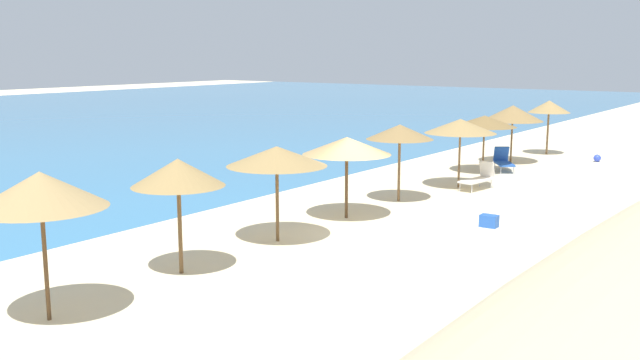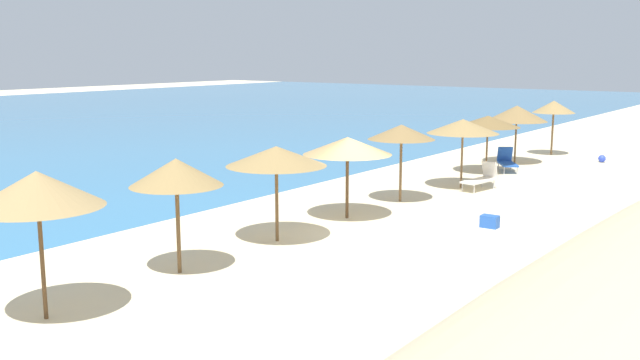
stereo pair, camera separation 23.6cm
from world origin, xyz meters
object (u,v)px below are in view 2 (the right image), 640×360
object	(u,v)px
beach_umbrella_2	(37,189)
cooler_box	(490,221)
beach_umbrella_4	(276,156)
beach_umbrella_7	(463,126)
beach_umbrella_6	(401,132)
beach_umbrella_3	(176,173)
lounge_chair_0	(481,178)
beach_umbrella_9	(517,113)
beach_umbrella_10	(554,107)
beach_umbrella_5	(347,146)
lounge_chair_1	(507,161)
beach_umbrella_8	(488,121)
beach_ball	(602,159)

from	to	relation	value
beach_umbrella_2	cooler_box	xyz separation A→B (m)	(11.57, -3.83, -2.28)
beach_umbrella_4	beach_umbrella_7	bearing A→B (deg)	-3.61
beach_umbrella_6	beach_umbrella_3	bearing A→B (deg)	179.69
beach_umbrella_6	beach_umbrella_4	bearing A→B (deg)	179.68
lounge_chair_0	beach_umbrella_9	bearing A→B (deg)	-69.67
beach_umbrella_4	beach_umbrella_10	size ratio (longest dim) A/B	1.00
beach_umbrella_2	cooler_box	world-z (taller)	beach_umbrella_2
beach_umbrella_5	lounge_chair_1	xyz separation A→B (m)	(11.11, -0.56, -1.76)
beach_umbrella_5	beach_umbrella_7	distance (m)	6.56
beach_umbrella_5	beach_umbrella_9	xyz separation A→B (m)	(13.43, 0.00, 0.06)
beach_umbrella_5	beach_umbrella_7	size ratio (longest dim) A/B	1.02
beach_umbrella_10	beach_umbrella_3	bearing A→B (deg)	178.97
beach_umbrella_8	beach_umbrella_5	bearing A→B (deg)	179.88
beach_umbrella_8	beach_ball	size ratio (longest dim) A/B	7.82
beach_umbrella_10	beach_ball	world-z (taller)	beach_umbrella_10
beach_umbrella_4	beach_umbrella_6	world-z (taller)	beach_umbrella_6
beach_umbrella_5	cooler_box	distance (m)	4.64
beach_umbrella_4	beach_umbrella_8	distance (m)	13.52
beach_umbrella_2	beach_umbrella_3	world-z (taller)	beach_umbrella_2
beach_umbrella_7	beach_ball	bearing A→B (deg)	-14.49
beach_umbrella_5	beach_umbrella_6	world-z (taller)	beach_umbrella_6
beach_umbrella_4	lounge_chair_0	bearing A→B (deg)	-7.82
beach_umbrella_10	cooler_box	xyz separation A→B (m)	(-15.68, -3.52, -2.15)
beach_umbrella_9	beach_umbrella_10	bearing A→B (deg)	-6.77
beach_umbrella_2	lounge_chair_1	distance (m)	21.39
beach_umbrella_9	lounge_chair_0	xyz separation A→B (m)	(-6.80, -1.39, -1.81)
beach_umbrella_9	beach_umbrella_2	bearing A→B (deg)	-179.71
beach_umbrella_6	beach_umbrella_8	bearing A→B (deg)	0.28
lounge_chair_0	lounge_chair_1	distance (m)	4.56
beach_umbrella_4	beach_umbrella_7	distance (m)	9.85
beach_umbrella_6	beach_umbrella_10	world-z (taller)	beach_umbrella_10
beach_umbrella_8	beach_ball	world-z (taller)	beach_umbrella_8
beach_umbrella_7	beach_umbrella_8	world-z (taller)	beach_umbrella_7
beach_umbrella_3	beach_umbrella_7	world-z (taller)	beach_umbrella_3
beach_umbrella_6	beach_umbrella_10	distance (m)	14.00
beach_umbrella_4	beach_umbrella_5	distance (m)	3.31
beach_umbrella_8	cooler_box	world-z (taller)	beach_umbrella_8
beach_umbrella_6	cooler_box	world-z (taller)	beach_umbrella_6
beach_umbrella_7	beach_umbrella_8	distance (m)	3.74
beach_umbrella_3	lounge_chair_0	xyz separation A→B (m)	(13.36, -1.38, -1.87)
beach_umbrella_9	beach_ball	distance (m)	4.54
beach_umbrella_2	beach_ball	world-z (taller)	beach_umbrella_2
beach_ball	beach_umbrella_3	bearing A→B (deg)	172.26
beach_umbrella_2	beach_umbrella_10	world-z (taller)	beach_umbrella_2
beach_umbrella_6	beach_ball	size ratio (longest dim) A/B	7.69
beach_umbrella_4	beach_umbrella_6	xyz separation A→B (m)	(6.39, -0.04, 0.06)
beach_ball	beach_umbrella_6	bearing A→B (deg)	166.79
beach_umbrella_10	lounge_chair_0	distance (m)	10.66
beach_umbrella_3	beach_ball	xyz separation A→B (m)	(22.76, -3.09, -2.13)
beach_umbrella_8	beach_umbrella_9	xyz separation A→B (m)	(3.22, 0.02, 0.11)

